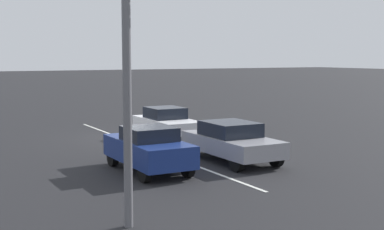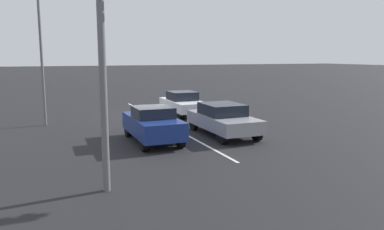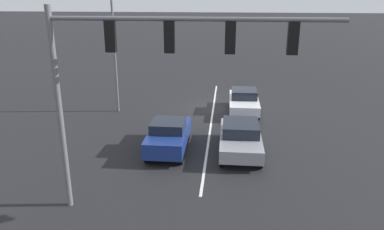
# 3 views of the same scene
# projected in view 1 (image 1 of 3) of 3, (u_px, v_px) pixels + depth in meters

# --- Properties ---
(ground_plane) EXTENTS (240.00, 240.00, 0.00)m
(ground_plane) POSITION_uv_depth(u_px,v_px,m) (122.00, 138.00, 25.53)
(ground_plane) COLOR black
(lane_stripe_left_divider) EXTENTS (0.12, 17.56, 0.01)m
(lane_stripe_left_divider) POSITION_uv_depth(u_px,v_px,m) (145.00, 147.00, 23.10)
(lane_stripe_left_divider) COLOR silver
(lane_stripe_left_divider) RESTS_ON ground_plane
(car_navy_midlane_front) EXTENTS (1.78, 4.04, 1.55)m
(car_navy_midlane_front) POSITION_uv_depth(u_px,v_px,m) (148.00, 148.00, 18.14)
(car_navy_midlane_front) COLOR navy
(car_navy_midlane_front) RESTS_ON ground_plane
(car_gray_leftlane_front) EXTENTS (1.93, 4.44, 1.47)m
(car_gray_leftlane_front) POSITION_uv_depth(u_px,v_px,m) (231.00, 141.00, 19.93)
(car_gray_leftlane_front) COLOR gray
(car_gray_leftlane_front) RESTS_ON ground_plane
(car_white_leftlane_second) EXTENTS (1.81, 4.24, 1.46)m
(car_white_leftlane_second) POSITION_uv_depth(u_px,v_px,m) (166.00, 122.00, 25.66)
(car_white_leftlane_second) COLOR silver
(car_white_leftlane_second) RESTS_ON ground_plane
(traffic_signal_gantry) EXTENTS (9.08, 0.37, 7.03)m
(traffic_signal_gantry) POSITION_uv_depth(u_px,v_px,m) (240.00, 0.00, 13.22)
(traffic_signal_gantry) COLOR slate
(traffic_signal_gantry) RESTS_ON ground_plane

